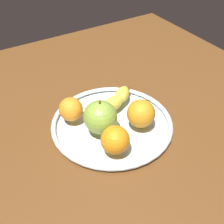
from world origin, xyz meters
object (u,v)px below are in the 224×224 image
object	(u,v)px
fruit_bowl	(112,124)
apple	(100,117)
orange_center	(71,109)
orange_front_right	(141,113)
banana	(112,101)
orange_front_left	(115,140)

from	to	relation	value
fruit_bowl	apple	world-z (taller)	apple
fruit_bowl	apple	distance (cm)	6.51
fruit_bowl	orange_center	xyz separation A→B (cm)	(-8.22, 6.34, 3.91)
fruit_bowl	orange_center	bearing A→B (deg)	142.34
fruit_bowl	orange_front_right	size ratio (longest dim) A/B	4.44
orange_front_right	orange_center	size ratio (longest dim) A/B	1.16
orange_center	orange_front_right	bearing A→B (deg)	-38.92
orange_front_right	orange_center	distance (cm)	17.54
banana	orange_center	xyz separation A→B (cm)	(-11.27, 1.30, 1.22)
banana	apple	world-z (taller)	apple
orange_front_right	banana	bearing A→B (deg)	103.75
apple	orange_front_right	xyz separation A→B (cm)	(9.46, -3.42, -0.58)
banana	orange_front_left	world-z (taller)	orange_front_left
banana	orange_front_left	xyz separation A→B (cm)	(-7.69, -13.91, 1.47)
fruit_bowl	banana	size ratio (longest dim) A/B	1.90
apple	orange_front_left	xyz separation A→B (cm)	(-0.61, -7.61, -0.80)
banana	apple	size ratio (longest dim) A/B	1.82
apple	fruit_bowl	bearing A→B (deg)	17.36
banana	orange_center	distance (cm)	11.41
apple	orange_front_right	distance (cm)	10.08
fruit_bowl	banana	distance (cm)	6.48
apple	orange_front_right	size ratio (longest dim) A/B	1.28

